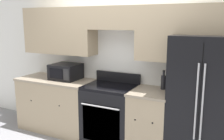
{
  "coord_description": "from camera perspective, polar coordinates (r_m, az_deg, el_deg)",
  "views": [
    {
      "loc": [
        1.64,
        -3.01,
        1.91
      ],
      "look_at": [
        0.0,
        0.31,
        1.17
      ],
      "focal_mm": 40.0,
      "sensor_mm": 36.0,
      "label": 1
    }
  ],
  "objects": [
    {
      "name": "wall_back",
      "position": [
        3.97,
        1.79,
        5.03
      ],
      "size": [
        8.0,
        0.39,
        2.6
      ],
      "color": "white",
      "rests_on": "ground_plane"
    },
    {
      "name": "lower_cabinets_left",
      "position": [
        4.53,
        -12.45,
        -7.62
      ],
      "size": [
        1.34,
        0.64,
        0.92
      ],
      "color": "tan",
      "rests_on": "ground_plane"
    },
    {
      "name": "lower_cabinets_right",
      "position": [
        3.76,
        8.78,
        -11.49
      ],
      "size": [
        0.57,
        0.64,
        0.92
      ],
      "color": "tan",
      "rests_on": "ground_plane"
    },
    {
      "name": "oven_range",
      "position": [
        3.99,
        -0.44,
        -9.93
      ],
      "size": [
        0.78,
        0.65,
        1.08
      ],
      "color": "black",
      "rests_on": "ground_plane"
    },
    {
      "name": "refrigerator",
      "position": [
        3.53,
        20.02,
        -6.63
      ],
      "size": [
        0.84,
        0.73,
        1.73
      ],
      "color": "black",
      "rests_on": "ground_plane"
    },
    {
      "name": "microwave",
      "position": [
        4.34,
        -10.51,
        -0.33
      ],
      "size": [
        0.47,
        0.43,
        0.26
      ],
      "color": "black",
      "rests_on": "lower_cabinets_left"
    },
    {
      "name": "bottle",
      "position": [
        3.7,
        11.67,
        -2.66
      ],
      "size": [
        0.07,
        0.07,
        0.28
      ],
      "color": "black",
      "rests_on": "lower_cabinets_right"
    }
  ]
}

